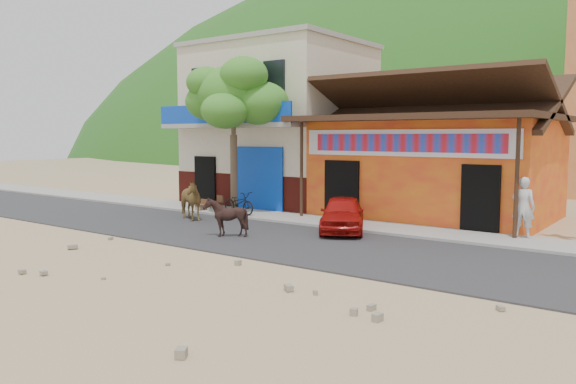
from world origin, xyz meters
name	(u,v)px	position (x,y,z in m)	size (l,w,h in m)	color
ground	(218,254)	(0.00, 0.00, 0.00)	(120.00, 120.00, 0.00)	#9E825B
road	(276,239)	(0.00, 2.50, 0.02)	(60.00, 5.00, 0.04)	#28282B
sidewalk	(337,223)	(0.00, 6.00, 0.06)	(60.00, 2.00, 0.12)	gray
dance_club	(437,170)	(2.00, 10.00, 1.80)	(8.00, 6.00, 3.60)	orange
cafe_building	(280,127)	(-5.50, 10.00, 3.50)	(7.00, 6.00, 7.00)	beige
tree	(234,135)	(-4.60, 5.80, 3.12)	(3.00, 3.00, 6.00)	#2D721E
cow_tan	(188,200)	(-4.93, 3.63, 0.76)	(0.78, 1.70, 1.44)	olive
cow_dark	(226,217)	(-1.44, 1.87, 0.64)	(0.96, 1.08, 1.19)	black
red_car	(342,214)	(0.92, 4.80, 0.61)	(1.34, 3.32, 1.13)	#A10E0B
scooter	(239,203)	(-4.00, 5.39, 0.55)	(0.57, 1.64, 0.86)	black
pedestrian	(523,207)	(5.96, 6.61, 1.01)	(0.65, 0.43, 1.78)	silver
cafe_chair_left	(216,196)	(-6.00, 6.26, 0.59)	(0.44, 0.44, 0.95)	#512D1B
cafe_chair_right	(201,200)	(-6.00, 5.38, 0.52)	(0.37, 0.37, 0.80)	#50271A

